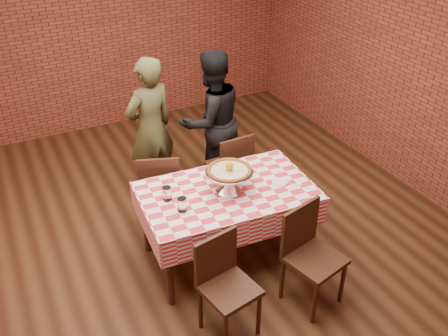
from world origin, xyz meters
The scene contains 19 objects.
ground centered at (0.00, 0.00, 0.00)m, with size 6.00×6.00×0.00m, color black.
back_wall centered at (0.00, 3.00, 1.45)m, with size 5.50×5.50×0.00m, color brown.
table centered at (0.29, -0.29, 0.38)m, with size 1.51×0.91×0.75m, color #422314.
tablecloth centered at (0.29, -0.29, 0.63)m, with size 1.55×0.94×0.26m, color #D52D40, non-canonical shape.
pizza_stand centered at (0.31, -0.29, 0.85)m, with size 0.43×0.43×0.19m, color silver, non-canonical shape.
pizza centered at (0.31, -0.29, 0.95)m, with size 0.40×0.40×0.03m, color beige.
lemon centered at (0.31, -0.29, 1.00)m, with size 0.07×0.07×0.09m, color yellow.
water_glass_left centered at (-0.18, -0.39, 0.82)m, with size 0.08×0.08×0.13m, color white.
water_glass_right centered at (-0.23, -0.18, 0.82)m, with size 0.08×0.08×0.13m, color white.
side_plate centered at (0.77, -0.39, 0.76)m, with size 0.15×0.15×0.01m, color white.
sweetener_packet_a centered at (0.86, -0.50, 0.76)m, with size 0.05×0.04×0.01m, color white.
sweetener_packet_b centered at (0.91, -0.50, 0.76)m, with size 0.05×0.04×0.01m, color white.
condiment_caddy centered at (0.38, -0.02, 0.82)m, with size 0.09×0.07×0.13m, color silver.
chair_near_left centered at (-0.10, -1.09, 0.43)m, with size 0.39×0.39×0.87m, color #422314, non-canonical shape.
chair_near_right centered at (0.68, -1.11, 0.45)m, with size 0.42×0.42×0.90m, color #422314, non-canonical shape.
chair_far_left centered at (-0.06, 0.48, 0.44)m, with size 0.39×0.39×0.87m, color #422314, non-canonical shape.
chair_far_right centered at (0.72, 0.51, 0.44)m, with size 0.39×0.39×0.87m, color #422314, non-canonical shape.
diner_olive centered at (0.08, 1.09, 0.79)m, with size 0.58×0.38×1.59m, color #484A28.
diner_black centered at (0.74, 0.95, 0.80)m, with size 0.78×0.61×1.60m, color black.
Camera 1 is at (-1.36, -3.46, 3.21)m, focal length 39.34 mm.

